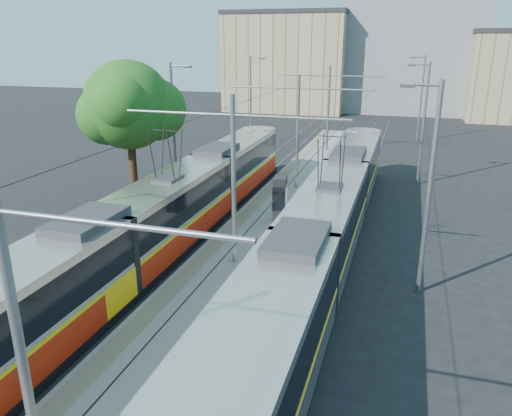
% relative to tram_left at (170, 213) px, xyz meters
% --- Properties ---
extents(ground, '(160.00, 160.00, 0.00)m').
position_rel_tram_left_xyz_m(ground, '(3.60, -9.29, -1.71)').
color(ground, black).
rests_on(ground, ground).
extents(platform, '(4.00, 50.00, 0.30)m').
position_rel_tram_left_xyz_m(platform, '(3.60, 7.71, -1.56)').
color(platform, gray).
rests_on(platform, ground).
extents(tactile_strip_left, '(0.70, 50.00, 0.01)m').
position_rel_tram_left_xyz_m(tactile_strip_left, '(2.15, 7.71, -1.40)').
color(tactile_strip_left, gray).
rests_on(tactile_strip_left, platform).
extents(tactile_strip_right, '(0.70, 50.00, 0.01)m').
position_rel_tram_left_xyz_m(tactile_strip_right, '(5.05, 7.71, -1.40)').
color(tactile_strip_right, gray).
rests_on(tactile_strip_right, platform).
extents(rails, '(8.71, 70.00, 0.03)m').
position_rel_tram_left_xyz_m(rails, '(3.60, 7.71, -1.69)').
color(rails, gray).
rests_on(rails, ground).
extents(tram_left, '(2.43, 30.57, 5.50)m').
position_rel_tram_left_xyz_m(tram_left, '(0.00, 0.00, 0.00)').
color(tram_left, black).
rests_on(tram_left, ground).
extents(tram_right, '(2.43, 32.00, 5.50)m').
position_rel_tram_left_xyz_m(tram_right, '(7.20, 0.73, 0.15)').
color(tram_right, black).
rests_on(tram_right, ground).
extents(catenary, '(9.20, 70.00, 7.00)m').
position_rel_tram_left_xyz_m(catenary, '(3.60, 4.87, 2.82)').
color(catenary, slate).
rests_on(catenary, platform).
extents(street_lamps, '(15.18, 38.22, 8.00)m').
position_rel_tram_left_xyz_m(street_lamps, '(3.60, 11.71, 2.48)').
color(street_lamps, slate).
rests_on(street_lamps, ground).
extents(shelter, '(0.79, 1.15, 2.38)m').
position_rel_tram_left_xyz_m(shelter, '(4.18, 4.15, -0.16)').
color(shelter, black).
rests_on(shelter, platform).
extents(tree, '(5.68, 5.26, 8.26)m').
position_rel_tram_left_xyz_m(tree, '(-5.20, 6.49, 3.88)').
color(tree, '#382314').
rests_on(tree, ground).
extents(building_left, '(16.32, 12.24, 13.02)m').
position_rel_tram_left_xyz_m(building_left, '(-6.40, 50.71, 4.81)').
color(building_left, tan).
rests_on(building_left, ground).
extents(building_centre, '(18.36, 14.28, 17.52)m').
position_rel_tram_left_xyz_m(building_centre, '(9.60, 54.71, 7.06)').
color(building_centre, gray).
rests_on(building_centre, ground).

